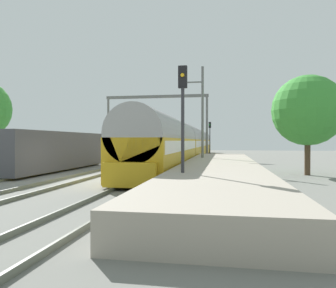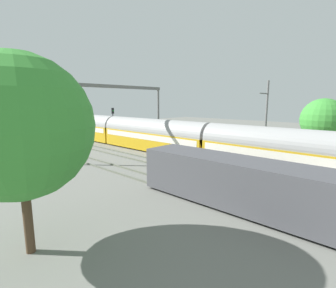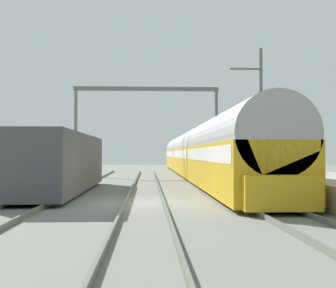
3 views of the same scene
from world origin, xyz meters
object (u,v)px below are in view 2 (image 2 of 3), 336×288
freight_car (242,184)px  person_crossing (170,143)px  railway_signal_far (113,120)px  catenary_gantry (119,105)px  passenger_train (153,135)px

freight_car → person_crossing: size_ratio=7.51×
railway_signal_far → catenary_gantry: (-6.15, -9.99, 2.42)m
passenger_train → person_crossing: 2.29m
railway_signal_far → passenger_train: bearing=-99.8°
freight_car → catenary_gantry: (4.23, 17.08, 4.19)m
person_crossing → railway_signal_far: 13.05m
passenger_train → railway_signal_far: bearing=80.2°
freight_car → person_crossing: bearing=55.9°
catenary_gantry → passenger_train: bearing=-14.8°
freight_car → railway_signal_far: size_ratio=2.57×
person_crossing → catenary_gantry: bearing=-37.8°
railway_signal_far → catenary_gantry: bearing=-121.6°
person_crossing → railway_signal_far: (0.75, 12.84, 2.21)m
person_crossing → railway_signal_far: size_ratio=0.34×
catenary_gantry → railway_signal_far: bearing=58.4°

